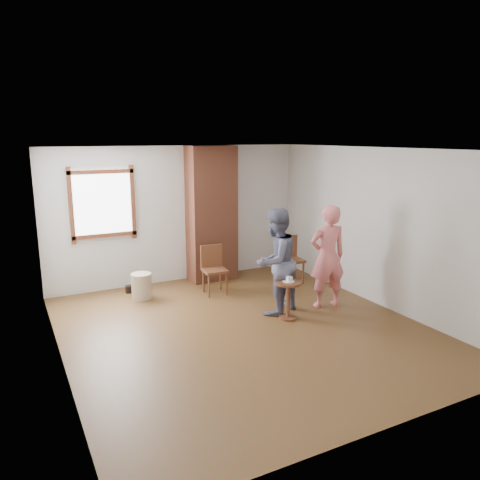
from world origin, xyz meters
name	(u,v)px	position (x,y,z in m)	size (l,w,h in m)	color
ground	(244,329)	(0.00, 0.00, 0.00)	(5.50, 5.50, 0.00)	brown
room_shell	(222,202)	(-0.06, 0.61, 1.81)	(5.04, 5.52, 2.62)	silver
brick_chimney	(212,214)	(0.60, 2.50, 1.30)	(0.90, 0.50, 2.60)	#975035
stoneware_crock	(142,286)	(-0.97, 1.99, 0.23)	(0.35, 0.35, 0.45)	#C0AD8A
dark_pot	(129,289)	(-1.09, 2.40, 0.07)	(0.13, 0.13, 0.13)	black
dining_chair_left	(213,267)	(0.28, 1.72, 0.48)	(0.44, 0.44, 0.86)	brown
dining_chair_right	(290,257)	(1.86, 1.64, 0.50)	(0.45, 0.45, 0.89)	brown
side_table	(288,294)	(0.80, 0.05, 0.40)	(0.40, 0.40, 0.60)	brown
cake_plate	(289,281)	(0.80, 0.05, 0.60)	(0.18, 0.18, 0.01)	white
cake_slice	(289,279)	(0.81, 0.05, 0.64)	(0.08, 0.07, 0.06)	white
man	(275,261)	(0.76, 0.38, 0.85)	(0.82, 0.64, 1.69)	#161A3E
person_pink	(327,257)	(1.65, 0.23, 0.85)	(0.62, 0.41, 1.71)	#EC7676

